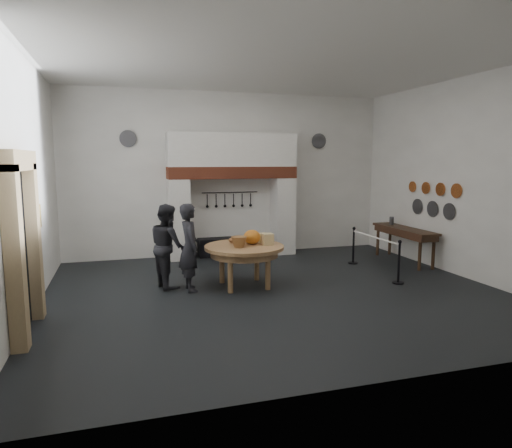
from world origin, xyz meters
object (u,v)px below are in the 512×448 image
object	(u,v)px
work_table	(244,247)
visitor_near	(190,247)
side_table	(404,229)
visitor_far	(168,246)
barrier_post_near	(399,263)
iron_range	(232,246)
barrier_post_far	(353,246)

from	to	relation	value
work_table	visitor_near	xyz separation A→B (m)	(-1.14, 0.02, 0.06)
work_table	side_table	size ratio (longest dim) A/B	0.76
visitor_far	barrier_post_near	size ratio (longest dim) A/B	1.95
work_table	visitor_far	size ratio (longest dim) A/B	0.95
work_table	barrier_post_near	world-z (taller)	barrier_post_near
iron_range	visitor_far	world-z (taller)	visitor_far
visitor_far	barrier_post_far	world-z (taller)	visitor_far
side_table	barrier_post_far	size ratio (longest dim) A/B	2.44
work_table	barrier_post_far	distance (m)	3.50
work_table	side_table	bearing A→B (deg)	12.75
visitor_near	visitor_far	size ratio (longest dim) A/B	1.02
barrier_post_near	side_table	bearing A→B (deg)	53.03
iron_range	visitor_far	xyz separation A→B (m)	(-2.05, -2.75, 0.63)
visitor_far	side_table	world-z (taller)	visitor_far
iron_range	work_table	bearing A→B (deg)	-99.07
work_table	visitor_far	xyz separation A→B (m)	(-1.54, 0.42, 0.04)
iron_range	barrier_post_far	xyz separation A→B (m)	(2.74, -1.93, 0.20)
visitor_near	barrier_post_near	size ratio (longest dim) A/B	1.99
iron_range	barrier_post_near	world-z (taller)	barrier_post_near
visitor_near	barrier_post_far	xyz separation A→B (m)	(4.39, 1.22, -0.45)
visitor_near	barrier_post_near	bearing A→B (deg)	-104.76
visitor_near	barrier_post_far	bearing A→B (deg)	-79.14
visitor_near	work_table	bearing A→B (deg)	-95.45
visitor_far	side_table	xyz separation A→B (m)	(6.15, 0.63, -0.01)
iron_range	visitor_far	distance (m)	3.48
barrier_post_far	visitor_far	bearing A→B (deg)	-170.26
iron_range	visitor_near	bearing A→B (deg)	-117.61
iron_range	barrier_post_near	xyz separation A→B (m)	(2.74, -3.93, 0.20)
barrier_post_far	barrier_post_near	bearing A→B (deg)	-90.00
visitor_far	barrier_post_near	distance (m)	4.95
side_table	visitor_near	bearing A→B (deg)	-169.87
iron_range	side_table	bearing A→B (deg)	-27.35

